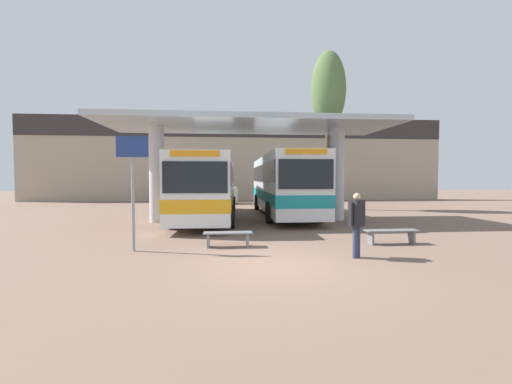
# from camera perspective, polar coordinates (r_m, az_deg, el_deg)

# --- Properties ---
(ground_plane) EXTENTS (100.00, 100.00, 0.00)m
(ground_plane) POSITION_cam_1_polar(r_m,az_deg,el_deg) (8.56, 2.90, -12.09)
(ground_plane) COLOR #755B4C
(townhouse_backdrop) EXTENTS (40.00, 0.58, 7.87)m
(townhouse_backdrop) POSITION_cam_1_polar(r_m,az_deg,el_deg) (32.76, -3.08, 6.63)
(townhouse_backdrop) COLOR tan
(townhouse_backdrop) RESTS_ON ground_plane
(station_canopy) EXTENTS (13.94, 5.38, 4.88)m
(station_canopy) POSITION_cam_1_polar(r_m,az_deg,el_deg) (17.05, -1.18, 9.49)
(station_canopy) COLOR silver
(station_canopy) RESTS_ON ground_plane
(transit_bus_left_bay) EXTENTS (3.04, 11.77, 3.15)m
(transit_bus_left_bay) POSITION_cam_1_polar(r_m,az_deg,el_deg) (18.18, -7.91, 1.14)
(transit_bus_left_bay) COLOR white
(transit_bus_left_bay) RESTS_ON ground_plane
(transit_bus_center_bay) EXTENTS (2.80, 12.23, 3.34)m
(transit_bus_center_bay) POSITION_cam_1_polar(r_m,az_deg,el_deg) (19.90, 4.44, 1.56)
(transit_bus_center_bay) COLOR silver
(transit_bus_center_bay) RESTS_ON ground_plane
(waiting_bench_near_pillar) EXTENTS (1.51, 0.44, 0.46)m
(waiting_bench_near_pillar) POSITION_cam_1_polar(r_m,az_deg,el_deg) (10.69, -4.71, -7.34)
(waiting_bench_near_pillar) COLOR slate
(waiting_bench_near_pillar) RESTS_ON ground_plane
(waiting_bench_mid_platform) EXTENTS (1.71, 0.44, 0.46)m
(waiting_bench_mid_platform) POSITION_cam_1_polar(r_m,az_deg,el_deg) (11.95, 21.62, -6.44)
(waiting_bench_mid_platform) COLOR slate
(waiting_bench_mid_platform) RESTS_ON ground_plane
(info_sign_platform) EXTENTS (0.90, 0.09, 3.34)m
(info_sign_platform) POSITION_cam_1_polar(r_m,az_deg,el_deg) (10.52, -19.88, 3.44)
(info_sign_platform) COLOR gray
(info_sign_platform) RESTS_ON ground_plane
(pedestrian_waiting) EXTENTS (0.55, 0.48, 1.73)m
(pedestrian_waiting) POSITION_cam_1_polar(r_m,az_deg,el_deg) (9.51, 16.44, -4.24)
(pedestrian_waiting) COLOR #333856
(pedestrian_waiting) RESTS_ON ground_plane
(poplar_tree_behind_left) EXTENTS (2.34, 2.34, 10.70)m
(poplar_tree_behind_left) POSITION_cam_1_polar(r_m,az_deg,el_deg) (24.53, 11.97, 16.07)
(poplar_tree_behind_left) COLOR #473A2B
(poplar_tree_behind_left) RESTS_ON ground_plane
(parked_car_street) EXTENTS (4.72, 2.17, 2.08)m
(parked_car_street) POSITION_cam_1_polar(r_m,az_deg,el_deg) (28.52, -7.85, 0.03)
(parked_car_street) COLOR #B2B7BC
(parked_car_street) RESTS_ON ground_plane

